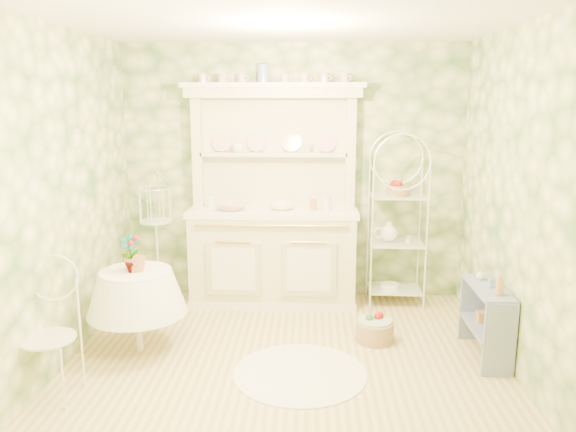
{
  "coord_description": "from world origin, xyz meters",
  "views": [
    {
      "loc": [
        0.2,
        -4.17,
        2.12
      ],
      "look_at": [
        0.0,
        0.5,
        1.15
      ],
      "focal_mm": 35.0,
      "sensor_mm": 36.0,
      "label": 1
    }
  ],
  "objects_px": {
    "cafe_chair": "(47,333)",
    "birdcage_stand": "(157,234)",
    "kitchen_dresser": "(273,196)",
    "round_table": "(138,308)",
    "floor_basket": "(375,328)",
    "bakers_rack": "(397,223)",
    "side_shelf": "(486,321)"
  },
  "relations": [
    {
      "from": "cafe_chair",
      "to": "birdcage_stand",
      "type": "xyz_separation_m",
      "value": [
        0.3,
        1.85,
        0.28
      ]
    },
    {
      "from": "kitchen_dresser",
      "to": "round_table",
      "type": "height_order",
      "value": "kitchen_dresser"
    },
    {
      "from": "kitchen_dresser",
      "to": "cafe_chair",
      "type": "height_order",
      "value": "kitchen_dresser"
    },
    {
      "from": "cafe_chair",
      "to": "floor_basket",
      "type": "xyz_separation_m",
      "value": [
        2.45,
        1.06,
        -0.37
      ]
    },
    {
      "from": "birdcage_stand",
      "to": "floor_basket",
      "type": "bearing_deg",
      "value": -20.09
    },
    {
      "from": "bakers_rack",
      "to": "floor_basket",
      "type": "xyz_separation_m",
      "value": [
        -0.31,
        -1.0,
        -0.74
      ]
    },
    {
      "from": "bakers_rack",
      "to": "cafe_chair",
      "type": "height_order",
      "value": "bakers_rack"
    },
    {
      "from": "birdcage_stand",
      "to": "kitchen_dresser",
      "type": "bearing_deg",
      "value": 8.53
    },
    {
      "from": "round_table",
      "to": "kitchen_dresser",
      "type": "bearing_deg",
      "value": 48.98
    },
    {
      "from": "kitchen_dresser",
      "to": "cafe_chair",
      "type": "relative_size",
      "value": 2.32
    },
    {
      "from": "kitchen_dresser",
      "to": "round_table",
      "type": "distance_m",
      "value": 1.8
    },
    {
      "from": "round_table",
      "to": "floor_basket",
      "type": "height_order",
      "value": "round_table"
    },
    {
      "from": "birdcage_stand",
      "to": "floor_basket",
      "type": "relative_size",
      "value": 4.04
    },
    {
      "from": "bakers_rack",
      "to": "side_shelf",
      "type": "relative_size",
      "value": 2.37
    },
    {
      "from": "kitchen_dresser",
      "to": "side_shelf",
      "type": "xyz_separation_m",
      "value": [
        1.86,
        -1.24,
        -0.83
      ]
    },
    {
      "from": "bakers_rack",
      "to": "round_table",
      "type": "height_order",
      "value": "bakers_rack"
    },
    {
      "from": "side_shelf",
      "to": "birdcage_stand",
      "type": "xyz_separation_m",
      "value": [
        -3.04,
        1.06,
        0.46
      ]
    },
    {
      "from": "kitchen_dresser",
      "to": "floor_basket",
      "type": "bearing_deg",
      "value": -44.77
    },
    {
      "from": "bakers_rack",
      "to": "round_table",
      "type": "bearing_deg",
      "value": -149.78
    },
    {
      "from": "side_shelf",
      "to": "bakers_rack",
      "type": "bearing_deg",
      "value": 120.96
    },
    {
      "from": "kitchen_dresser",
      "to": "cafe_chair",
      "type": "distance_m",
      "value": 2.59
    },
    {
      "from": "bakers_rack",
      "to": "birdcage_stand",
      "type": "xyz_separation_m",
      "value": [
        -2.47,
        -0.21,
        -0.09
      ]
    },
    {
      "from": "side_shelf",
      "to": "round_table",
      "type": "bearing_deg",
      "value": -173.33
    },
    {
      "from": "birdcage_stand",
      "to": "floor_basket",
      "type": "xyz_separation_m",
      "value": [
        2.16,
        -0.79,
        -0.65
      ]
    },
    {
      "from": "bakers_rack",
      "to": "birdcage_stand",
      "type": "distance_m",
      "value": 2.48
    },
    {
      "from": "kitchen_dresser",
      "to": "birdcage_stand",
      "type": "distance_m",
      "value": 1.25
    },
    {
      "from": "side_shelf",
      "to": "kitchen_dresser",
      "type": "bearing_deg",
      "value": 153.09
    },
    {
      "from": "side_shelf",
      "to": "birdcage_stand",
      "type": "height_order",
      "value": "birdcage_stand"
    },
    {
      "from": "bakers_rack",
      "to": "floor_basket",
      "type": "relative_size",
      "value": 4.53
    },
    {
      "from": "birdcage_stand",
      "to": "bakers_rack",
      "type": "bearing_deg",
      "value": 4.9
    },
    {
      "from": "side_shelf",
      "to": "birdcage_stand",
      "type": "distance_m",
      "value": 3.25
    },
    {
      "from": "kitchen_dresser",
      "to": "bakers_rack",
      "type": "relative_size",
      "value": 1.33
    }
  ]
}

